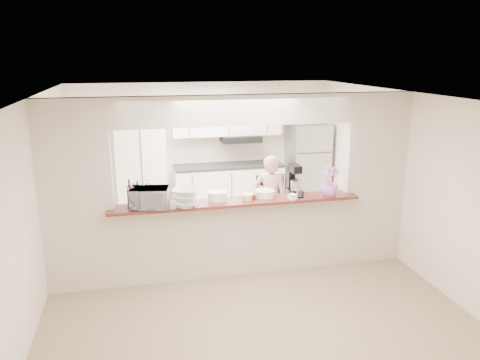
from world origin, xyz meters
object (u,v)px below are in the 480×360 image
object	(u,v)px
person	(271,201)
toaster_oven	(150,198)
stand_mixer	(294,181)
refrigerator	(307,166)

from	to	relation	value
person	toaster_oven	bearing A→B (deg)	58.97
stand_mixer	person	world-z (taller)	stand_mixer
stand_mixer	person	bearing A→B (deg)	95.23
refrigerator	stand_mixer	world-z (taller)	refrigerator
refrigerator	person	world-z (taller)	refrigerator
toaster_oven	person	xyz separation A→B (m)	(1.92, 1.02, -0.49)
stand_mixer	person	xyz separation A→B (m)	(-0.08, 0.86, -0.55)
toaster_oven	person	size ratio (longest dim) A/B	0.32
toaster_oven	person	distance (m)	2.23
toaster_oven	stand_mixer	xyz separation A→B (m)	(2.00, 0.16, 0.06)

